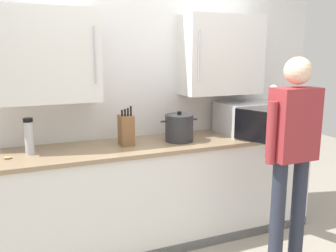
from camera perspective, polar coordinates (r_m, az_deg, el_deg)
The scene contains 8 objects.
back_wall_tiled at distance 3.36m, azimuth -4.75°, elevation 7.31°, with size 3.86×0.44×2.77m.
counter_unit at distance 3.30m, azimuth -2.77°, elevation -10.56°, with size 3.15×0.64×0.93m.
microwave_oven at distance 3.62m, azimuth 12.40°, elevation 1.28°, with size 0.60×0.81×0.30m.
thermos_flask at distance 2.98m, azimuth -21.04°, elevation -1.50°, with size 0.07×0.07×0.29m.
wooden_spoon at distance 2.96m, azimuth -24.97°, elevation -4.57°, with size 0.19×0.19×0.02m.
stock_pot at distance 3.21m, azimuth 1.76°, elevation -0.30°, with size 0.35×0.25×0.27m.
knife_block at distance 3.09m, azimuth -6.61°, elevation -0.62°, with size 0.11×0.15×0.34m.
person_figure at distance 2.86m, azimuth 18.90°, elevation -3.21°, with size 0.49×0.66×1.68m.
Camera 1 is at (-1.03, -2.00, 1.70)m, focal length 38.69 mm.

